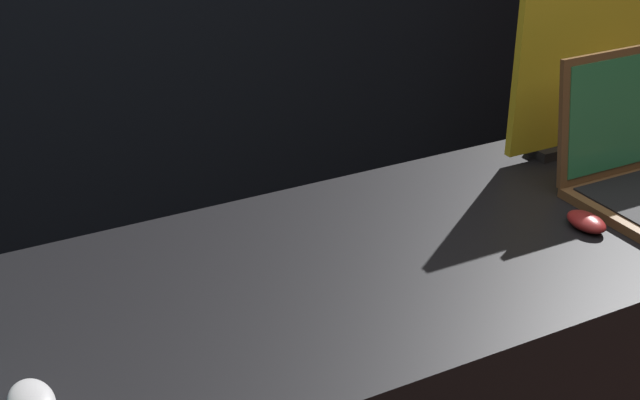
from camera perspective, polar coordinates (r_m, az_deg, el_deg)
mouse_back at (r=1.86m, az=16.67°, el=-1.34°), size 0.06×0.09×0.03m
promo_stand_back at (r=2.15m, az=16.24°, el=8.51°), size 0.37×0.07×0.47m
person_bystander at (r=3.18m, az=16.88°, el=8.28°), size 0.31×0.31×1.65m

